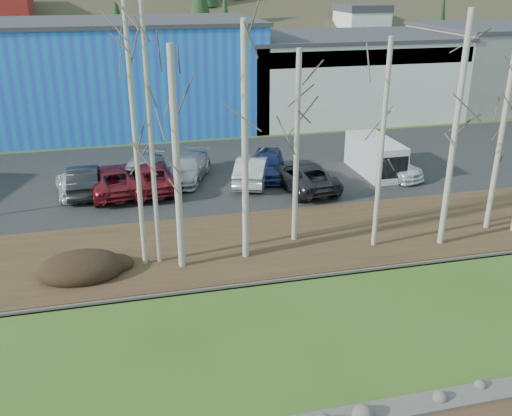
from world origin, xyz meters
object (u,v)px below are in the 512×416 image
object	(u,v)px
car_2	(112,179)
van_white	(376,157)
car_0	(72,183)
car_1	(83,179)
car_8	(149,176)
car_6	(303,175)
car_4	(268,163)
car_9	(188,168)
car_7	(390,165)
car_3	(140,172)
car_5	(253,169)

from	to	relation	value
car_2	van_white	world-z (taller)	van_white
car_0	car_1	bearing A→B (deg)	-165.33
car_2	car_8	distance (m)	2.03
car_0	van_white	world-z (taller)	van_white
car_0	car_6	size ratio (longest dim) A/B	0.74
car_4	van_white	xyz separation A→B (m)	(6.56, -1.09, 0.25)
car_1	car_9	world-z (taller)	car_1
car_9	car_0	bearing A→B (deg)	-149.11
car_7	car_6	bearing A→B (deg)	169.01
car_2	car_6	world-z (taller)	car_2
car_1	car_6	world-z (taller)	car_1
car_0	car_8	distance (m)	4.20
car_3	car_5	size ratio (longest dim) A/B	1.01
car_9	car_2	bearing A→B (deg)	-144.02
car_0	van_white	bearing A→B (deg)	169.98
car_6	car_8	world-z (taller)	car_8
car_7	car_8	world-z (taller)	car_8
car_0	car_1	world-z (taller)	car_1
car_4	car_1	bearing A→B (deg)	-162.45
car_2	car_5	distance (m)	7.99
car_0	car_3	world-z (taller)	car_3
car_2	van_white	xyz separation A→B (m)	(15.71, -0.48, 0.28)
car_2	car_6	bearing A→B (deg)	162.87
car_0	car_5	distance (m)	10.16
car_3	van_white	distance (m)	14.20
car_6	car_8	xyz separation A→B (m)	(-8.51, 1.90, 0.01)
car_6	car_4	bearing A→B (deg)	-68.19
car_4	car_7	xyz separation A→B (m)	(7.21, -1.61, -0.13)
car_3	van_white	size ratio (longest dim) A/B	1.02
car_2	car_0	bearing A→B (deg)	-8.32
car_3	car_9	size ratio (longest dim) A/B	1.00
car_0	car_4	world-z (taller)	car_4
car_1	car_7	size ratio (longest dim) A/B	1.02
car_9	van_white	distance (m)	11.46
car_8	car_9	bearing A→B (deg)	-161.42
car_5	van_white	distance (m)	7.73
car_5	car_7	xyz separation A→B (m)	(8.37, -0.72, -0.13)
car_2	van_white	bearing A→B (deg)	171.30
car_3	car_7	distance (m)	14.91
car_4	car_8	size ratio (longest dim) A/B	0.85
car_9	car_4	bearing A→B (deg)	15.61
car_7	car_2	bearing A→B (deg)	156.78
car_4	car_5	world-z (taller)	car_4
car_9	car_1	bearing A→B (deg)	-150.59
car_2	car_7	xyz separation A→B (m)	(16.35, -1.01, -0.10)
car_1	car_9	bearing A→B (deg)	-173.25
car_8	van_white	distance (m)	13.68
car_8	car_2	bearing A→B (deg)	-6.93
car_6	car_8	bearing A→B (deg)	-19.85
van_white	car_3	bearing A→B (deg)	173.40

